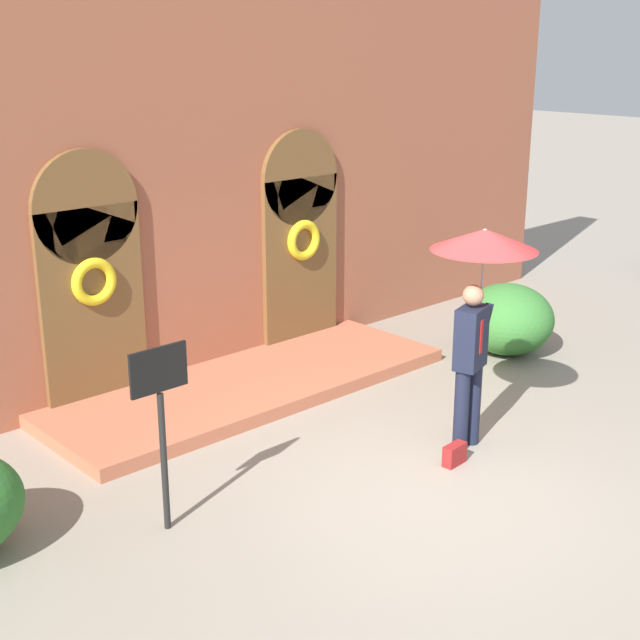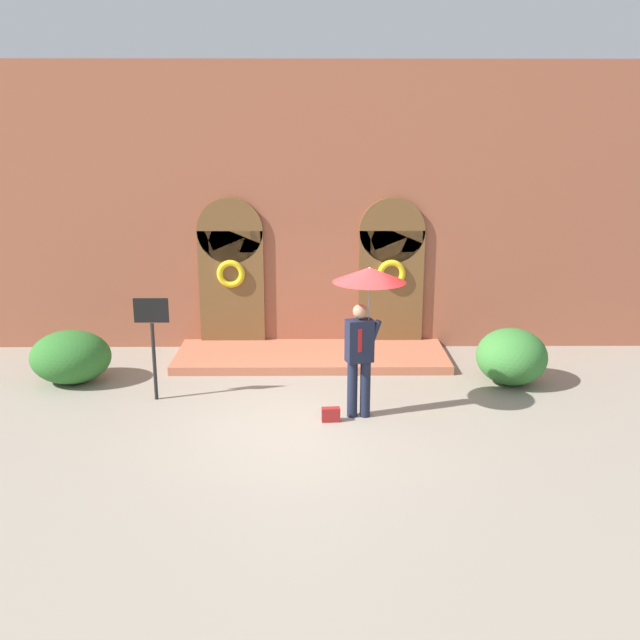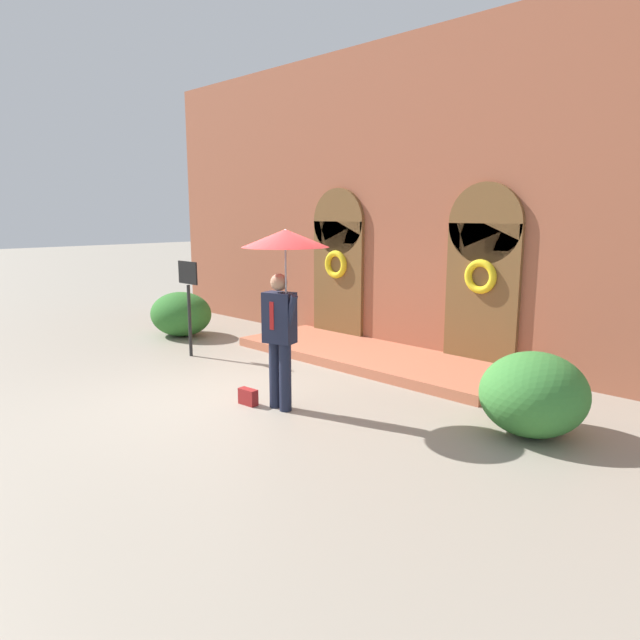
{
  "view_description": "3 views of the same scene",
  "coord_description": "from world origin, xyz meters",
  "views": [
    {
      "loc": [
        -6.34,
        -5.1,
        4.22
      ],
      "look_at": [
        0.07,
        1.86,
        1.2
      ],
      "focal_mm": 50.0,
      "sensor_mm": 36.0,
      "label": 1
    },
    {
      "loc": [
        0.07,
        -10.07,
        4.34
      ],
      "look_at": [
        0.16,
        1.57,
        1.21
      ],
      "focal_mm": 40.0,
      "sensor_mm": 36.0,
      "label": 2
    },
    {
      "loc": [
        6.2,
        -4.51,
        2.55
      ],
      "look_at": [
        0.31,
        1.46,
        0.98
      ],
      "focal_mm": 32.0,
      "sensor_mm": 36.0,
      "label": 3
    }
  ],
  "objects": [
    {
      "name": "ground_plane",
      "position": [
        0.0,
        0.0,
        0.0
      ],
      "size": [
        80.0,
        80.0,
        0.0
      ],
      "primitive_type": "plane",
      "color": "gray"
    },
    {
      "name": "sign_post",
      "position": [
        -2.56,
        1.02,
        1.16
      ],
      "size": [
        0.56,
        0.06,
        1.72
      ],
      "color": "black",
      "rests_on": "ground"
    },
    {
      "name": "shrub_left",
      "position": [
        -4.22,
        1.86,
        0.46
      ],
      "size": [
        1.4,
        1.2,
        0.93
      ],
      "primitive_type": "ellipsoid",
      "color": "#2D6B28",
      "rests_on": "ground"
    },
    {
      "name": "person_with_umbrella",
      "position": [
        0.85,
        0.27,
        1.91
      ],
      "size": [
        1.1,
        1.1,
        2.36
      ],
      "color": "#191E33",
      "rests_on": "ground"
    },
    {
      "name": "handbag",
      "position": [
        0.31,
        0.07,
        0.11
      ],
      "size": [
        0.29,
        0.14,
        0.22
      ],
      "primitive_type": "cube",
      "rotation": [
        0.0,
        0.0,
        0.08
      ],
      "color": "maroon",
      "rests_on": "ground"
    },
    {
      "name": "building_facade",
      "position": [
        -0.0,
        4.15,
        2.68
      ],
      "size": [
        14.0,
        2.3,
        5.6
      ],
      "color": "#9E563D",
      "rests_on": "ground"
    },
    {
      "name": "shrub_right",
      "position": [
        3.51,
        1.75,
        0.49
      ],
      "size": [
        1.22,
        1.27,
        0.98
      ],
      "primitive_type": "ellipsoid",
      "color": "#387A33",
      "rests_on": "ground"
    }
  ]
}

